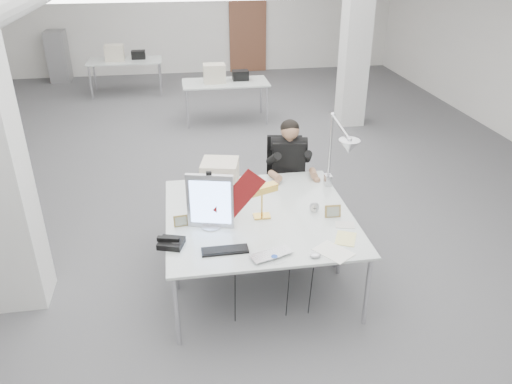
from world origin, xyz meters
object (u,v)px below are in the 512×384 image
(office_chair, at_px, (287,182))
(bankers_lamp, at_px, (262,201))
(desk_main, at_px, (267,240))
(beige_monitor, at_px, (220,177))
(monitor, at_px, (210,201))
(desk_phone, at_px, (171,243))
(architect_lamp, at_px, (338,155))
(laptop, at_px, (274,258))
(seated_person, at_px, (289,157))

(office_chair, height_order, bankers_lamp, bankers_lamp)
(desk_main, xyz_separation_m, beige_monitor, (-0.32, 0.99, 0.19))
(monitor, relative_size, desk_phone, 2.54)
(beige_monitor, xyz_separation_m, architect_lamp, (1.17, -0.27, 0.29))
(laptop, bearing_deg, desk_main, 71.21)
(desk_main, bearing_deg, bankers_lamp, 87.16)
(office_chair, distance_m, beige_monitor, 1.08)
(office_chair, bearing_deg, bankers_lamp, -103.87)
(beige_monitor, relative_size, architect_lamp, 0.40)
(desk_main, relative_size, bankers_lamp, 5.25)
(office_chair, relative_size, monitor, 2.03)
(monitor, distance_m, architect_lamp, 1.41)
(desk_phone, relative_size, architect_lamp, 0.23)
(laptop, relative_size, beige_monitor, 0.99)
(desk_main, relative_size, architect_lamp, 1.94)
(desk_main, distance_m, seated_person, 1.58)
(monitor, bearing_deg, bankers_lamp, 25.50)
(laptop, bearing_deg, architect_lamp, 31.63)
(desk_main, distance_m, desk_phone, 0.85)
(monitor, relative_size, bankers_lamp, 1.56)
(monitor, bearing_deg, office_chair, 65.03)
(beige_monitor, bearing_deg, monitor, -89.60)
(desk_phone, bearing_deg, architect_lamp, 40.65)
(office_chair, height_order, beige_monitor, beige_monitor)
(office_chair, distance_m, desk_phone, 2.06)
(laptop, bearing_deg, desk_phone, 138.34)
(architect_lamp, bearing_deg, desk_phone, -146.32)
(beige_monitor, bearing_deg, desk_main, -59.07)
(monitor, height_order, desk_phone, monitor)
(seated_person, bearing_deg, laptop, -95.96)
(seated_person, distance_m, bankers_lamp, 1.20)
(seated_person, bearing_deg, desk_main, -99.37)
(desk_phone, xyz_separation_m, architect_lamp, (1.70, 0.70, 0.44))
(bankers_lamp, relative_size, desk_phone, 1.63)
(seated_person, height_order, architect_lamp, architect_lamp)
(laptop, xyz_separation_m, desk_phone, (-0.85, 0.35, 0.01))
(laptop, relative_size, bankers_lamp, 1.07)
(desk_phone, distance_m, architect_lamp, 1.89)
(desk_main, height_order, monitor, monitor)
(desk_main, distance_m, architect_lamp, 1.21)
(office_chair, xyz_separation_m, beige_monitor, (-0.85, -0.54, 0.39))
(desk_main, bearing_deg, architect_lamp, 40.36)
(desk_main, height_order, bankers_lamp, bankers_lamp)
(desk_main, xyz_separation_m, bankers_lamp, (0.02, 0.40, 0.18))
(beige_monitor, bearing_deg, architect_lamp, -0.12)
(desk_main, distance_m, office_chair, 1.63)
(beige_monitor, bearing_deg, bankers_lamp, -47.24)
(seated_person, distance_m, beige_monitor, 0.98)
(office_chair, relative_size, laptop, 2.95)
(desk_main, xyz_separation_m, monitor, (-0.48, 0.30, 0.28))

